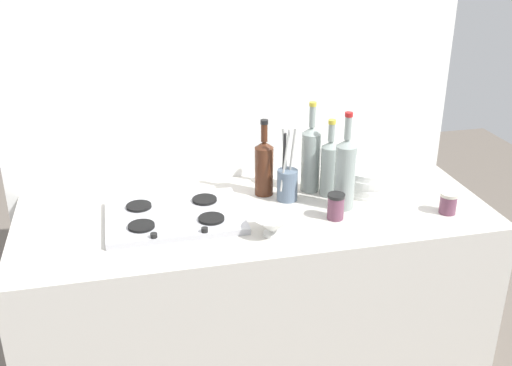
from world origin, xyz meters
name	(u,v)px	position (x,y,z in m)	size (l,w,h in m)	color
counter_block	(256,309)	(0.00, 0.00, 0.45)	(1.80, 0.70, 0.90)	beige
backsplash_panel	(235,86)	(0.00, 0.38, 1.29)	(1.90, 0.06, 2.58)	white
stovetop_hob	(175,216)	(-0.31, 0.01, 0.91)	(0.50, 0.36, 0.04)	#B2B2B7
plate_stack	(369,178)	(0.50, 0.10, 0.95)	(0.25, 0.25, 0.10)	white
wine_bottle_leftmost	(264,166)	(0.07, 0.15, 1.02)	(0.07, 0.07, 0.31)	#472314
wine_bottle_mid_left	(345,172)	(0.34, -0.04, 1.05)	(0.08, 0.08, 0.38)	gray
wine_bottle_mid_right	(311,157)	(0.26, 0.14, 1.04)	(0.08, 0.08, 0.37)	gray
wine_bottle_rightmost	(330,167)	(0.32, 0.08, 1.02)	(0.07, 0.07, 0.32)	gray
mixing_bowl	(272,225)	(0.02, -0.19, 0.94)	(0.14, 0.14, 0.07)	white
utensil_crock	(287,182)	(0.14, 0.08, 0.97)	(0.08, 0.08, 0.31)	slate
condiment_jar_front	(336,206)	(0.28, -0.12, 0.95)	(0.07, 0.07, 0.10)	#66384C
condiment_jar_rear	(448,203)	(0.71, -0.17, 0.94)	(0.07, 0.07, 0.08)	#66384C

